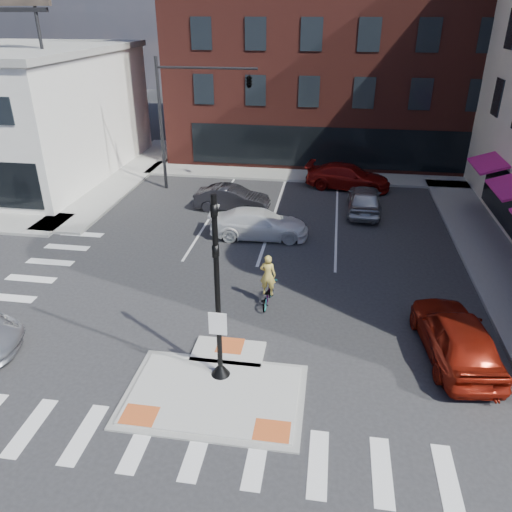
% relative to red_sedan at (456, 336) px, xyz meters
% --- Properties ---
extents(ground, '(120.00, 120.00, 0.00)m').
position_rel_red_sedan_xyz_m(ground, '(-7.45, -2.61, -0.84)').
color(ground, '#28282B').
rests_on(ground, ground).
extents(refuge_island, '(5.40, 4.65, 0.13)m').
position_rel_red_sedan_xyz_m(refuge_island, '(-7.45, -2.87, -0.79)').
color(refuge_island, gray).
rests_on(refuge_island, ground).
extents(sidewalk_nw, '(23.50, 20.50, 0.15)m').
position_rel_red_sedan_xyz_m(sidewalk_nw, '(-24.22, 12.68, -0.77)').
color(sidewalk_nw, gray).
rests_on(sidewalk_nw, ground).
extents(sidewalk_e, '(3.00, 24.00, 0.15)m').
position_rel_red_sedan_xyz_m(sidewalk_e, '(3.35, 7.39, -0.77)').
color(sidewalk_e, gray).
rests_on(sidewalk_e, ground).
extents(sidewalk_n, '(26.00, 3.00, 0.15)m').
position_rel_red_sedan_xyz_m(sidewalk_n, '(-4.45, 19.39, -0.77)').
color(sidewalk_n, gray).
rests_on(sidewalk_n, ground).
extents(building_n, '(24.40, 18.40, 15.50)m').
position_rel_red_sedan_xyz_m(building_n, '(-4.45, 29.38, 6.96)').
color(building_n, '#521F19').
rests_on(building_n, ground).
extents(building_far_left, '(10.00, 12.00, 10.00)m').
position_rel_red_sedan_xyz_m(building_far_left, '(-11.45, 49.39, 4.16)').
color(building_far_left, slate).
rests_on(building_far_left, ground).
extents(building_far_right, '(12.00, 12.00, 12.00)m').
position_rel_red_sedan_xyz_m(building_far_right, '(1.55, 51.39, 5.16)').
color(building_far_right, brown).
rests_on(building_far_right, ground).
extents(signal_pole, '(0.60, 0.60, 5.98)m').
position_rel_red_sedan_xyz_m(signal_pole, '(-7.45, -2.22, 1.51)').
color(signal_pole, black).
rests_on(signal_pole, refuge_island).
extents(mast_arm_signal, '(6.10, 2.24, 8.00)m').
position_rel_red_sedan_xyz_m(mast_arm_signal, '(-10.93, 15.39, 5.36)').
color(mast_arm_signal, black).
rests_on(mast_arm_signal, ground).
extents(red_sedan, '(2.57, 5.15, 1.69)m').
position_rel_red_sedan_xyz_m(red_sedan, '(0.00, 0.00, 0.00)').
color(red_sedan, maroon).
rests_on(red_sedan, ground).
extents(white_pickup, '(5.08, 2.36, 1.44)m').
position_rel_red_sedan_xyz_m(white_pickup, '(-7.85, 8.70, -0.12)').
color(white_pickup, white).
rests_on(white_pickup, ground).
extents(bg_car_dark, '(4.33, 1.70, 1.41)m').
position_rel_red_sedan_xyz_m(bg_car_dark, '(-9.95, 12.20, -0.14)').
color(bg_car_dark, '#25252A').
rests_on(bg_car_dark, ground).
extents(bg_car_silver, '(1.99, 4.67, 1.57)m').
position_rel_red_sedan_xyz_m(bg_car_silver, '(-2.45, 13.03, -0.06)').
color(bg_car_silver, '#A5A8AC').
rests_on(bg_car_silver, ground).
extents(bg_car_red, '(5.63, 2.99, 1.55)m').
position_rel_red_sedan_xyz_m(bg_car_red, '(-3.34, 17.14, -0.07)').
color(bg_car_red, maroon).
rests_on(bg_car_red, ground).
extents(cyclist, '(0.70, 1.72, 2.15)m').
position_rel_red_sedan_xyz_m(cyclist, '(-6.57, 2.35, -0.12)').
color(cyclist, '#3F3F44').
rests_on(cyclist, ground).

